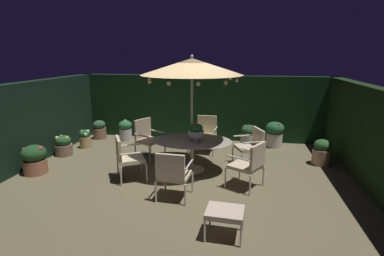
% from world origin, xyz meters
% --- Properties ---
extents(ground_plane, '(8.12, 6.65, 0.02)m').
position_xyz_m(ground_plane, '(0.00, 0.00, -0.01)').
color(ground_plane, brown).
extents(hedge_backdrop_rear, '(8.12, 0.30, 2.04)m').
position_xyz_m(hedge_backdrop_rear, '(0.00, 3.18, 1.02)').
color(hedge_backdrop_rear, black).
rests_on(hedge_backdrop_rear, ground_plane).
extents(hedge_backdrop_left, '(0.30, 6.65, 2.04)m').
position_xyz_m(hedge_backdrop_left, '(-3.91, 0.00, 1.02)').
color(hedge_backdrop_left, black).
rests_on(hedge_backdrop_left, ground_plane).
extents(hedge_backdrop_right, '(0.30, 6.65, 2.04)m').
position_xyz_m(hedge_backdrop_right, '(3.91, 0.00, 1.02)').
color(hedge_backdrop_right, black).
rests_on(hedge_backdrop_right, ground_plane).
extents(patio_dining_table, '(1.85, 1.39, 0.76)m').
position_xyz_m(patio_dining_table, '(0.15, 0.33, 0.63)').
color(patio_dining_table, beige).
rests_on(patio_dining_table, ground_plane).
extents(patio_umbrella, '(2.26, 2.26, 2.67)m').
position_xyz_m(patio_umbrella, '(0.15, 0.33, 2.41)').
color(patio_umbrella, silver).
rests_on(patio_umbrella, ground_plane).
extents(centerpiece_planter, '(0.36, 0.36, 0.44)m').
position_xyz_m(centerpiece_planter, '(0.26, 0.22, 1.00)').
color(centerpiece_planter, beige).
rests_on(centerpiece_planter, patio_dining_table).
extents(patio_chair_north, '(0.64, 0.62, 0.96)m').
position_xyz_m(patio_chair_north, '(0.05, -1.17, 0.55)').
color(patio_chair_north, beige).
rests_on(patio_chair_north, ground_plane).
extents(patio_chair_northeast, '(0.81, 0.82, 0.97)m').
position_xyz_m(patio_chair_northeast, '(1.46, -0.41, 0.56)').
color(patio_chair_northeast, silver).
rests_on(patio_chair_northeast, ground_plane).
extents(patio_chair_east, '(0.78, 0.82, 0.93)m').
position_xyz_m(patio_chair_east, '(1.53, 0.91, 0.55)').
color(patio_chair_east, beige).
rests_on(patio_chair_east, ground_plane).
extents(patio_chair_southeast, '(0.66, 0.64, 1.00)m').
position_xyz_m(patio_chair_southeast, '(0.29, 1.84, 0.56)').
color(patio_chair_southeast, silver).
rests_on(patio_chair_southeast, ground_plane).
extents(patio_chair_south, '(0.78, 0.79, 1.03)m').
position_xyz_m(patio_chair_south, '(-1.18, 1.06, 0.59)').
color(patio_chair_south, beige).
rests_on(patio_chair_south, ground_plane).
extents(patio_chair_southwest, '(0.81, 0.84, 0.95)m').
position_xyz_m(patio_chair_southwest, '(-1.17, -0.40, 0.55)').
color(patio_chair_southwest, beige).
rests_on(patio_chair_southwest, ground_plane).
extents(ottoman_footrest, '(0.58, 0.50, 0.44)m').
position_xyz_m(ottoman_footrest, '(1.08, -2.18, 0.38)').
color(ottoman_footrest, beige).
rests_on(ottoman_footrest, ground_plane).
extents(potted_plant_right_near, '(0.44, 0.44, 0.64)m').
position_xyz_m(potted_plant_right_near, '(3.25, 1.27, 0.32)').
color(potted_plant_right_near, tan).
rests_on(potted_plant_right_near, ground_plane).
extents(potted_plant_back_center, '(0.42, 0.42, 0.66)m').
position_xyz_m(potted_plant_back_center, '(-2.36, 2.50, 0.34)').
color(potted_plant_back_center, silver).
rests_on(potted_plant_back_center, ground_plane).
extents(potted_plant_right_far, '(0.54, 0.54, 0.75)m').
position_xyz_m(potted_plant_right_far, '(2.24, 2.60, 0.41)').
color(potted_plant_right_far, beige).
rests_on(potted_plant_right_far, ground_plane).
extents(potted_plant_front_corner, '(0.41, 0.41, 0.60)m').
position_xyz_m(potted_plant_front_corner, '(-3.29, 2.57, 0.30)').
color(potted_plant_front_corner, '#8D654E').
rests_on(potted_plant_front_corner, ground_plane).
extents(potted_plant_back_left, '(0.47, 0.47, 0.66)m').
position_xyz_m(potted_plant_back_left, '(1.48, 2.48, 0.33)').
color(potted_plant_back_left, silver).
rests_on(potted_plant_back_left, ground_plane).
extents(potted_plant_left_near, '(0.45, 0.45, 0.56)m').
position_xyz_m(potted_plant_left_near, '(-3.47, 0.84, 0.27)').
color(potted_plant_left_near, '#80624F').
rests_on(potted_plant_left_near, ground_plane).
extents(potted_plant_back_right, '(0.55, 0.55, 0.67)m').
position_xyz_m(potted_plant_back_right, '(-3.38, -0.44, 0.35)').
color(potted_plant_back_right, '#A66648').
rests_on(potted_plant_back_right, ground_plane).
extents(potted_plant_left_far, '(0.33, 0.33, 0.54)m').
position_xyz_m(potted_plant_left_far, '(-3.24, 1.57, 0.28)').
color(potted_plant_left_far, tan).
rests_on(potted_plant_left_far, ground_plane).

